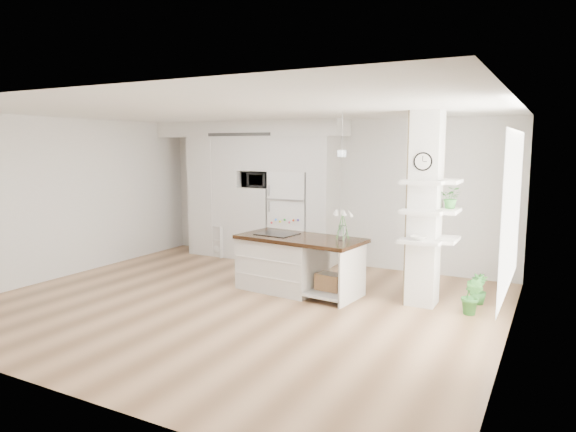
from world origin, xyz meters
name	(u,v)px	position (x,y,z in m)	size (l,w,h in m)	color
floor	(239,303)	(0.00, 0.00, 0.00)	(7.00, 6.00, 0.01)	tan
room	(238,173)	(0.00, 0.00, 1.86)	(7.04, 6.04, 2.72)	white
cabinet_wall	(252,183)	(-1.45, 2.67, 1.51)	(4.00, 0.71, 2.70)	silver
refrigerator	(293,217)	(-0.53, 2.68, 0.88)	(0.78, 0.69, 1.75)	white
column	(429,210)	(2.38, 1.13, 1.35)	(0.69, 0.90, 2.70)	silver
window	(512,211)	(3.48, 0.30, 1.50)	(2.40, 2.40, 0.00)	white
pendant_light	(358,155)	(1.70, 0.15, 2.12)	(0.12, 0.12, 0.10)	white
kitchen_island	(289,261)	(0.30, 0.94, 0.45)	(2.00, 1.11, 1.43)	silver
bookshelf	(218,242)	(-2.15, 2.49, 0.28)	(0.60, 0.44, 0.64)	silver
floor_plant_a	(472,296)	(3.00, 1.03, 0.26)	(0.28, 0.23, 0.52)	#348033
floor_plant_b	(478,289)	(3.00, 1.58, 0.21)	(0.24, 0.24, 0.43)	#348033
microwave	(258,180)	(-1.27, 2.62, 1.57)	(0.54, 0.37, 0.30)	#2D2D2D
shelf_plant	(451,198)	(2.63, 1.30, 1.52)	(0.27, 0.23, 0.30)	#348033
decor_bowl	(419,238)	(2.30, 0.90, 1.00)	(0.22, 0.22, 0.05)	white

